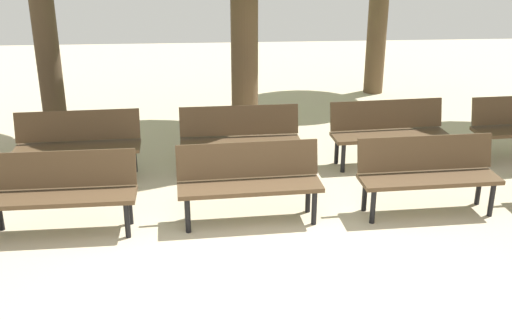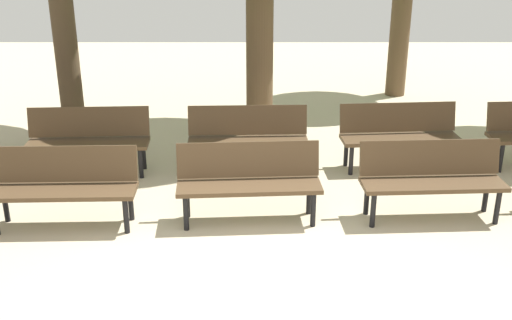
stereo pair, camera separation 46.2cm
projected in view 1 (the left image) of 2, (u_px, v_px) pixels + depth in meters
The scene contains 7 objects.
ground_plane at pixel (272, 298), 5.51m from camera, with size 25.12×25.12×0.00m, color #BCAD8E.
bench_r0_c1 at pixel (61, 188), 6.55m from camera, with size 1.61×0.53×0.87m.
bench_r0_c2 at pixel (249, 178), 6.81m from camera, with size 1.63×0.58×0.87m.
bench_r0_c3 at pixel (428, 171), 7.01m from camera, with size 1.62×0.57×0.87m.
bench_r1_c1 at pixel (78, 141), 7.96m from camera, with size 1.62×0.56×0.87m.
bench_r1_c2 at pixel (240, 135), 8.17m from camera, with size 1.62×0.54×0.87m.
bench_r1_c3 at pixel (389, 129), 8.43m from camera, with size 1.63×0.60×0.87m.
Camera 1 is at (-0.49, -4.66, 3.17)m, focal length 42.93 mm.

